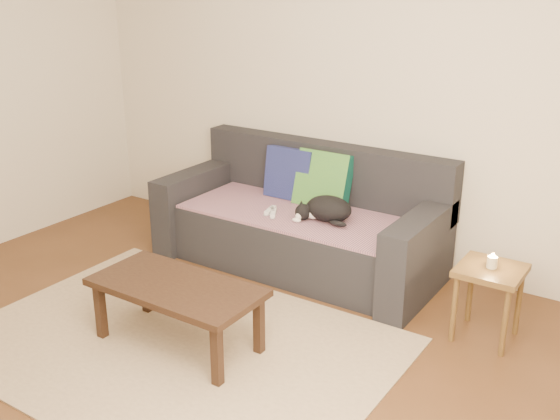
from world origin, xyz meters
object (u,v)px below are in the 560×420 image
(sofa, at_px, (302,225))
(side_table, at_px, (490,280))
(wii_remote_a, at_px, (273,213))
(coffee_table, at_px, (177,292))
(cat, at_px, (326,209))
(wii_remote_b, at_px, (270,210))

(sofa, height_order, side_table, sofa)
(wii_remote_a, height_order, side_table, wii_remote_a)
(wii_remote_a, distance_m, side_table, 1.60)
(sofa, bearing_deg, coffee_table, -89.31)
(wii_remote_a, xyz_separation_m, side_table, (1.59, -0.08, -0.07))
(sofa, xyz_separation_m, side_table, (1.49, -0.31, 0.07))
(cat, bearing_deg, wii_remote_b, -165.83)
(sofa, distance_m, wii_remote_a, 0.29)
(side_table, distance_m, coffee_table, 1.83)
(wii_remote_a, bearing_deg, wii_remote_b, 26.02)
(cat, distance_m, wii_remote_b, 0.44)
(wii_remote_a, xyz_separation_m, wii_remote_b, (-0.05, 0.03, 0.00))
(cat, distance_m, coffee_table, 1.32)
(cat, xyz_separation_m, side_table, (1.22, -0.19, -0.14))
(wii_remote_a, bearing_deg, sofa, -52.86)
(wii_remote_a, xyz_separation_m, coffee_table, (0.12, -1.17, -0.10))
(cat, height_order, wii_remote_b, cat)
(sofa, xyz_separation_m, cat, (0.27, -0.12, 0.22))
(coffee_table, bearing_deg, wii_remote_a, 95.70)
(cat, distance_m, wii_remote_a, 0.40)
(sofa, relative_size, wii_remote_b, 14.00)
(wii_remote_a, bearing_deg, coffee_table, 156.02)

